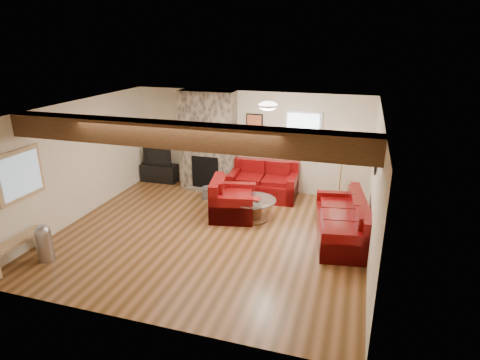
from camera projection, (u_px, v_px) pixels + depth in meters
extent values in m
plane|color=#553616|center=(211.00, 234.00, 8.03)|extent=(8.00, 8.00, 0.00)
plane|color=white|center=(207.00, 109.00, 7.19)|extent=(8.00, 8.00, 0.00)
plane|color=beige|center=(249.00, 141.00, 10.08)|extent=(8.00, 0.00, 8.00)
plane|color=beige|center=(132.00, 242.00, 5.13)|extent=(8.00, 0.00, 8.00)
plane|color=beige|center=(76.00, 162.00, 8.43)|extent=(0.00, 7.50, 7.50)
plane|color=beige|center=(375.00, 192.00, 6.78)|extent=(0.00, 7.50, 7.50)
cube|color=#371E10|center=(178.00, 135.00, 6.12)|extent=(6.00, 0.36, 0.38)
cube|color=#322D27|center=(208.00, 141.00, 10.13)|extent=(1.40, 0.50, 2.50)
cube|color=black|center=(205.00, 174.00, 10.18)|extent=(0.70, 0.06, 0.90)
cube|color=#322D27|center=(205.00, 189.00, 10.27)|extent=(1.00, 0.25, 0.08)
cylinder|color=#462E16|center=(254.00, 218.00, 8.67)|extent=(0.63, 0.63, 0.04)
cylinder|color=#462E16|center=(254.00, 210.00, 8.60)|extent=(0.34, 0.34, 0.42)
cylinder|color=white|center=(254.00, 200.00, 8.52)|extent=(0.95, 0.95, 0.02)
cube|color=maroon|center=(254.00, 199.00, 8.51)|extent=(0.26, 0.19, 0.03)
cube|color=black|center=(160.00, 173.00, 10.90)|extent=(0.97, 0.39, 0.48)
imported|color=black|center=(159.00, 156.00, 10.74)|extent=(0.80, 0.11, 0.46)
cylinder|color=tan|center=(338.00, 200.00, 9.68)|extent=(0.29, 0.29, 0.03)
cylinder|color=tan|center=(341.00, 172.00, 9.44)|extent=(0.03, 0.03, 1.43)
cone|color=beige|center=(344.00, 142.00, 9.20)|extent=(0.41, 0.41, 0.29)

